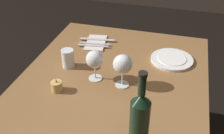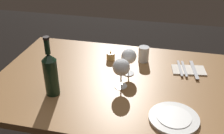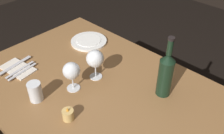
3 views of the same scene
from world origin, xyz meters
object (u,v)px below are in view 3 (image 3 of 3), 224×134
wine_glass_right (71,71)px  water_tumbler (35,93)px  wine_glass_left (95,59)px  folded_napkin (18,69)px  wine_bottle (166,74)px  fork_inner (20,70)px  fork_outer (23,72)px  table_knife (15,65)px  dinner_plate (89,41)px  votive_candle (68,115)px

wine_glass_right → water_tumbler: wine_glass_right is taller
wine_glass_left → folded_napkin: (0.35, 0.25, -0.11)m
wine_glass_right → wine_bottle: (-0.34, -0.28, 0.01)m
wine_glass_left → fork_inner: 0.43m
wine_bottle → fork_outer: (0.63, 0.39, -0.11)m
water_tumbler → fork_inner: 0.26m
fork_outer → table_knife: (0.08, 0.00, 0.00)m
wine_bottle → table_knife: wine_bottle is taller
wine_glass_left → dinner_plate: 0.36m
folded_napkin → dinner_plate: bearing=-99.3°
water_tumbler → votive_candle: water_tumbler is taller
votive_candle → table_knife: votive_candle is taller
fork_outer → table_knife: size_ratio=0.86×
wine_bottle → fork_inner: wine_bottle is taller
votive_candle → table_knife: (0.50, -0.03, -0.01)m
wine_glass_left → votive_candle: size_ratio=2.43×
wine_glass_left → table_knife: 0.47m
wine_glass_right → dinner_plate: wine_glass_right is taller
fork_inner → wine_bottle: bearing=-149.4°
votive_candle → wine_glass_right: bearing=-45.8°
wine_glass_left → fork_inner: (0.33, 0.25, -0.10)m
folded_napkin → table_knife: bearing=0.0°
wine_glass_left → wine_bottle: (-0.32, -0.14, 0.01)m
wine_glass_right → table_knife: wine_glass_right is taller
water_tumbler → fork_inner: (0.25, -0.06, -0.03)m
wine_glass_right → water_tumbler: (0.07, 0.17, -0.07)m
wine_bottle → votive_candle: size_ratio=4.67×
wine_glass_left → folded_napkin: size_ratio=0.80×
wine_glass_left → water_tumbler: wine_glass_left is taller
dinner_plate → fork_outer: (0.02, 0.45, 0.00)m
wine_bottle → folded_napkin: 0.79m
wine_glass_right → table_knife: bearing=16.6°
wine_bottle → wine_glass_right: bearing=39.2°
dinner_plate → fork_outer: 0.45m
fork_outer → water_tumbler: bearing=165.4°
wine_glass_left → votive_candle: (-0.12, 0.28, -0.09)m
wine_bottle → dinner_plate: size_ratio=1.39×
fork_outer → table_knife: same height
dinner_plate → fork_outer: size_ratio=1.25×
wine_bottle → votive_candle: 0.47m
wine_bottle → folded_napkin: size_ratio=1.54×
wine_glass_right → folded_napkin: bearing=18.0°
water_tumbler → folded_napkin: size_ratio=0.47×
wine_bottle → fork_inner: bearing=30.6°
folded_napkin → votive_candle: bearing=176.4°
water_tumbler → wine_glass_right: bearing=-111.3°
votive_candle → dinner_plate: (0.40, -0.48, -0.02)m
wine_bottle → fork_outer: bearing=31.6°
votive_candle → folded_napkin: votive_candle is taller
wine_glass_right → votive_candle: 0.21m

